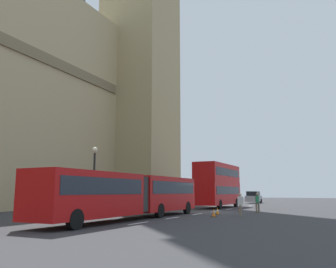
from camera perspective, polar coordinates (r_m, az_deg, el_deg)
name	(u,v)px	position (r m, az deg, el deg)	size (l,w,h in m)	color
ground_plane	(209,212)	(31.73, 6.82, -12.64)	(160.00, 160.00, 0.00)	#333335
lane_centre_marking	(215,211)	(33.28, 7.79, -12.46)	(29.80, 0.16, 0.01)	silver
articulated_bus	(131,193)	(23.62, -6.11, -9.53)	(16.51, 2.54, 2.90)	#B20F0F
double_decker_bus	(218,184)	(40.61, 8.24, -8.07)	(9.83, 2.54, 4.90)	#B20F0F
sedan_lead	(254,197)	(58.03, 13.89, -10.05)	(4.40, 1.86, 1.85)	gray
traffic_cone_west	(214,213)	(26.03, 7.51, -12.71)	(0.36, 0.36, 0.58)	black
traffic_cone_middle	(217,211)	(28.49, 8.13, -12.41)	(0.36, 0.36, 0.58)	black
traffic_cone_east	(240,209)	(32.91, 11.80, -11.90)	(0.36, 0.36, 0.58)	black
street_lamp	(94,175)	(27.69, -12.06, -6.65)	(0.44, 0.44, 5.27)	black
pedestrian_near_cones	(240,204)	(26.62, 11.81, -11.17)	(0.35, 0.45, 1.69)	#726651
pedestrian_by_kerb	(257,202)	(31.81, 14.46, -10.76)	(0.46, 0.37, 1.69)	#726651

